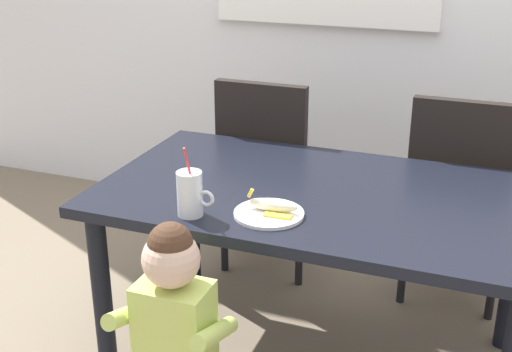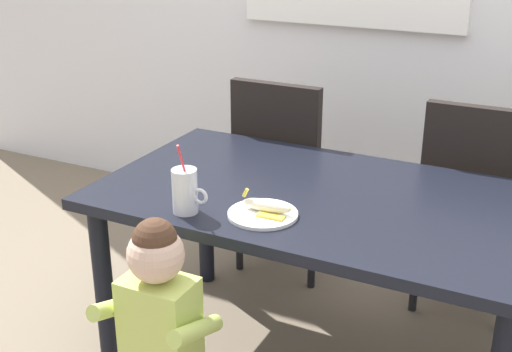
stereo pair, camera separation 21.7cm
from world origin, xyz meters
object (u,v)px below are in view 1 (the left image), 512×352
at_px(snack_plate, 269,214).
at_px(peeled_banana, 273,206).
at_px(dining_chair_left, 269,165).
at_px(toddler_standing, 174,318).
at_px(dining_chair_right, 459,189).
at_px(milk_cup, 190,196).
at_px(dining_table, 318,214).

bearing_deg(snack_plate, peeled_banana, 49.14).
distance_m(dining_chair_left, toddler_standing, 1.27).
xyz_separation_m(dining_chair_right, milk_cup, (-0.78, -1.00, 0.25)).
height_order(dining_chair_left, toddler_standing, dining_chair_left).
height_order(dining_table, milk_cup, milk_cup).
relative_size(milk_cup, peeled_banana, 1.44).
bearing_deg(dining_chair_right, toddler_standing, 61.32).
bearing_deg(peeled_banana, dining_table, 70.88).
xyz_separation_m(dining_table, peeled_banana, (-0.09, -0.25, 0.12)).
distance_m(snack_plate, peeled_banana, 0.03).
bearing_deg(dining_chair_left, peeled_banana, 110.47).
relative_size(dining_table, dining_chair_left, 1.62).
relative_size(dining_chair_right, toddler_standing, 1.15).
relative_size(dining_table, peeled_banana, 8.99).
bearing_deg(dining_chair_left, dining_table, 123.15).
height_order(milk_cup, peeled_banana, milk_cup).
height_order(dining_chair_left, dining_chair_right, same).
distance_m(dining_table, snack_plate, 0.29).
bearing_deg(toddler_standing, milk_cup, 104.89).
distance_m(toddler_standing, peeled_banana, 0.48).
height_order(toddler_standing, peeled_banana, toddler_standing).
bearing_deg(dining_chair_left, snack_plate, 109.67).
relative_size(dining_chair_right, snack_plate, 4.17).
distance_m(milk_cup, peeled_banana, 0.27).
xyz_separation_m(dining_chair_left, snack_plate, (0.32, -0.89, 0.19)).
bearing_deg(snack_plate, dining_chair_right, 59.35).
bearing_deg(peeled_banana, snack_plate, -130.86).
relative_size(dining_table, dining_chair_right, 1.62).
bearing_deg(peeled_banana, toddler_standing, -114.16).
relative_size(dining_chair_left, milk_cup, 3.87).
distance_m(dining_chair_left, milk_cup, 1.01).
xyz_separation_m(dining_chair_left, dining_chair_right, (0.86, 0.02, 0.00)).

